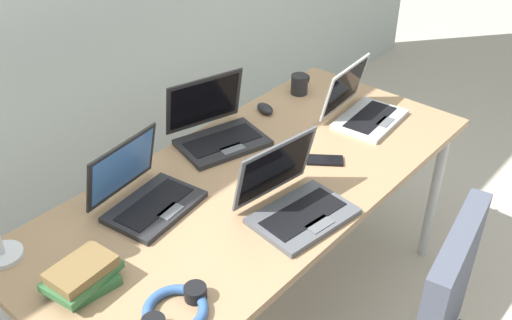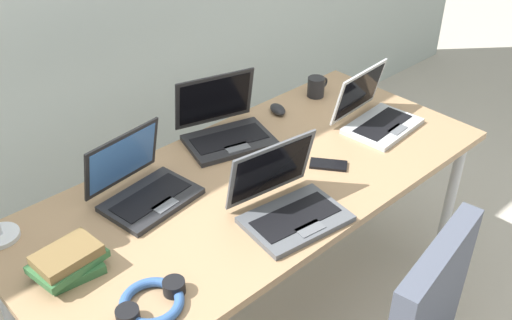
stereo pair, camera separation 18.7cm
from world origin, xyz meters
name	(u,v)px [view 2 (the right image)]	position (x,y,z in m)	size (l,w,h in m)	color
ground_plane	(256,319)	(0.00, 0.00, 0.00)	(12.00, 12.00, 0.00)	#B7AD9E
desk	(256,191)	(0.00, 0.00, 0.68)	(1.80, 0.80, 0.74)	#9E7A56
laptop_front_left	(288,203)	(-0.06, -0.22, 0.79)	(0.36, 0.32, 0.24)	#515459
laptop_front_right	(375,115)	(0.61, -0.05, 0.79)	(0.33, 0.29, 0.23)	#B7BABC
laptop_near_mouse	(225,128)	(0.10, 0.29, 0.79)	(0.39, 0.36, 0.24)	#232326
laptop_back_right	(142,187)	(-0.36, 0.18, 0.79)	(0.34, 0.30, 0.23)	#232326
computer_mouse	(278,109)	(0.39, 0.29, 0.76)	(0.06, 0.10, 0.03)	black
cell_phone	(328,165)	(0.25, -0.12, 0.74)	(0.06, 0.14, 0.01)	black
headphones	(152,302)	(-0.61, -0.24, 0.76)	(0.21, 0.18, 0.04)	#335999
book_stack	(69,261)	(-0.71, 0.03, 0.78)	(0.22, 0.17, 0.08)	#336638
coffee_mug	(316,87)	(0.63, 0.29, 0.78)	(0.11, 0.08, 0.09)	black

